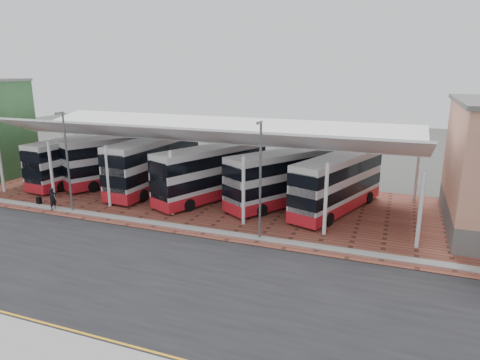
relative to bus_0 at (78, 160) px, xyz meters
The scene contains 17 objects.
ground 24.37m from the bus_0, 35.10° to the right, with size 140.00×140.00×0.00m, color #434540.
road 24.95m from the bus_0, 36.99° to the right, with size 120.00×14.00×0.02m, color black.
forecourt 21.99m from the bus_0, ahead, with size 72.00×16.00×0.06m, color brown.
north_kerb 21.42m from the bus_0, 21.33° to the right, with size 120.00×0.80×0.14m, color gray.
yellow_line_near 28.95m from the bus_0, 46.55° to the right, with size 120.00×0.12×0.01m, color orange.
yellow_line_far 28.73m from the bus_0, 46.14° to the right, with size 120.00×0.12×0.01m, color orange.
canopy 14.28m from the bus_0, ahead, with size 37.00×11.63×7.07m.
lamp_west 9.86m from the bus_0, 52.71° to the right, with size 0.16×0.90×8.07m.
lamp_east 23.24m from the bus_0, 19.36° to the right, with size 0.16×0.90×8.07m.
bus_0 is the anchor object (origin of this frame).
bus_1 4.58m from the bus_0, 16.38° to the left, with size 7.81×11.41×4.75m.
bus_2 8.70m from the bus_0, ahead, with size 3.49×12.04×4.91m.
bus_3 15.01m from the bus_0, ahead, with size 6.91×11.38×4.65m.
bus_4 21.40m from the bus_0, ahead, with size 8.02×10.75×4.57m.
bus_5 25.85m from the bus_0, ahead, with size 6.00×11.18×4.52m.
pedestrian 9.09m from the bus_0, 62.13° to the right, with size 0.68×0.45×1.86m, color black.
suitcase 7.85m from the bus_0, 74.61° to the right, with size 0.39×0.28×0.66m, color black.
Camera 1 is at (10.45, -19.62, 11.37)m, focal length 32.00 mm.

